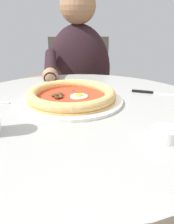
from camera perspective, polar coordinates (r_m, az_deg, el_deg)
name	(u,v)px	position (r m, az deg, el deg)	size (l,w,h in m)	color
dining_table	(79,157)	(0.83, -1.95, -10.72)	(0.92, 0.92, 0.73)	#999993
pizza_on_plate	(71,96)	(0.79, -3.77, 3.76)	(0.34, 0.34, 0.04)	white
steak_knife	(150,92)	(0.91, 14.94, 4.54)	(0.18, 0.09, 0.01)	silver
ramekin_capers	(165,133)	(0.58, 18.19, -4.91)	(0.06, 0.06, 0.03)	white
diner_person	(79,103)	(1.44, -1.96, 2.09)	(0.44, 0.57, 1.15)	#282833
cafe_chair_diner	(79,93)	(1.58, -1.90, 4.47)	(0.62, 0.62, 0.87)	#504A45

